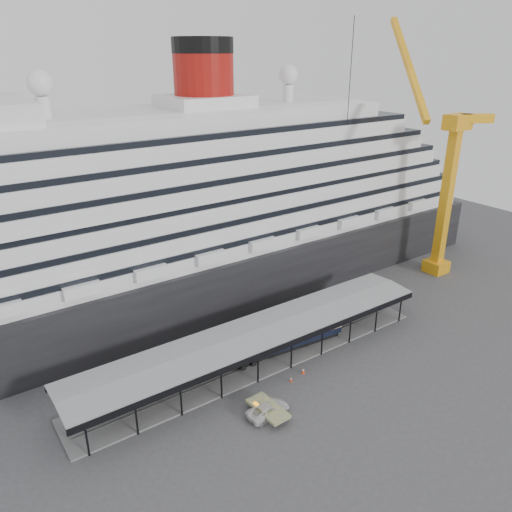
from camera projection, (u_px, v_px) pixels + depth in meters
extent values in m
plane|color=#3C3C3F|center=(279.00, 378.00, 68.84)|extent=(200.00, 200.00, 0.00)
cube|color=black|center=(173.00, 268.00, 91.11)|extent=(130.00, 30.00, 10.00)
cylinder|color=maroon|center=(204.00, 79.00, 82.96)|extent=(10.00, 10.00, 9.00)
cylinder|color=black|center=(202.00, 45.00, 80.95)|extent=(10.10, 10.10, 2.50)
sphere|color=silver|center=(40.00, 83.00, 69.03)|extent=(3.60, 3.60, 3.60)
sphere|color=silver|center=(288.00, 74.00, 92.41)|extent=(3.60, 3.60, 3.60)
cube|color=slate|center=(258.00, 360.00, 72.57)|extent=(56.00, 8.00, 0.24)
cube|color=slate|center=(261.00, 362.00, 71.97)|extent=(54.00, 0.08, 0.10)
cube|color=slate|center=(255.00, 357.00, 73.05)|extent=(54.00, 0.08, 0.10)
cube|color=black|center=(277.00, 349.00, 67.51)|extent=(56.00, 0.18, 0.90)
cube|color=black|center=(241.00, 322.00, 74.31)|extent=(56.00, 0.18, 0.90)
cube|color=slate|center=(258.00, 330.00, 70.63)|extent=(56.00, 9.00, 0.24)
cube|color=orange|center=(436.00, 266.00, 101.45)|extent=(4.00, 4.00, 2.40)
cube|color=orange|center=(446.00, 199.00, 96.02)|extent=(1.80, 1.80, 26.00)
cube|color=orange|center=(458.00, 122.00, 90.51)|extent=(5.00, 3.20, 2.80)
cube|color=orange|center=(409.00, 67.00, 86.06)|extent=(11.42, 18.78, 16.80)
cube|color=orange|center=(477.00, 118.00, 90.56)|extent=(6.00, 4.39, 1.60)
cylinder|color=black|center=(345.00, 158.00, 91.19)|extent=(0.12, 0.12, 47.21)
imported|color=silver|center=(268.00, 410.00, 61.56)|extent=(5.80, 2.86, 1.58)
cube|color=black|center=(284.00, 347.00, 74.94)|extent=(19.09, 3.91, 0.63)
cube|color=black|center=(284.00, 343.00, 74.63)|extent=(20.02, 4.35, 0.99)
cube|color=beige|center=(284.00, 336.00, 74.21)|extent=(20.02, 4.39, 1.17)
cube|color=black|center=(284.00, 332.00, 73.92)|extent=(20.02, 4.35, 0.36)
cube|color=red|center=(271.00, 401.00, 64.35)|extent=(0.43, 0.43, 0.03)
cone|color=red|center=(271.00, 398.00, 64.21)|extent=(0.36, 0.36, 0.75)
cylinder|color=white|center=(271.00, 398.00, 64.18)|extent=(0.24, 0.24, 0.15)
cube|color=red|center=(291.00, 381.00, 68.12)|extent=(0.36, 0.36, 0.03)
cone|color=red|center=(291.00, 379.00, 67.99)|extent=(0.31, 0.31, 0.67)
cylinder|color=white|center=(291.00, 379.00, 67.97)|extent=(0.21, 0.21, 0.13)
cube|color=#FA430D|center=(303.00, 373.00, 69.85)|extent=(0.45, 0.45, 0.03)
cone|color=#FA430D|center=(303.00, 371.00, 69.69)|extent=(0.38, 0.38, 0.81)
cylinder|color=white|center=(303.00, 370.00, 69.66)|extent=(0.26, 0.26, 0.16)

